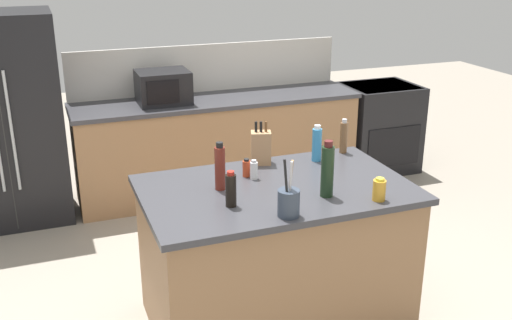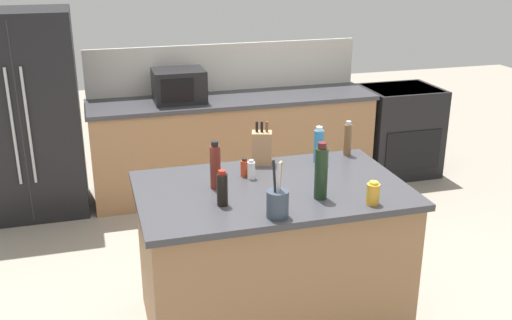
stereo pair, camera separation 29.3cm
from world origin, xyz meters
The scene contains 17 objects.
ground_plane centered at (0.00, 0.00, 0.00)m, with size 14.00×14.00×0.00m, color gray.
back_counter_run centered at (0.30, 2.20, 0.47)m, with size 2.73×0.66×0.94m.
wall_backsplash centered at (0.30, 2.52, 1.17)m, with size 2.69×0.03×0.46m, color beige.
kitchen_island centered at (0.00, 0.00, 0.47)m, with size 1.62×1.00×0.94m.
refrigerator centered at (-1.57, 2.25, 0.90)m, with size 0.94×0.75×1.80m.
range_oven centered at (2.08, 2.20, 0.47)m, with size 0.76×0.65×0.92m.
microwave centered at (-0.21, 2.20, 1.09)m, with size 0.47×0.39×0.30m.
knife_block centered at (0.06, 0.40, 1.05)m, with size 0.15×0.14×0.29m.
utensil_crock centered at (-0.09, -0.40, 1.02)m, with size 0.12×0.12×0.32m.
vinegar_bottle centered at (-0.33, 0.08, 1.08)m, with size 0.06×0.06×0.29m.
honey_jar centered at (0.47, -0.39, 1.00)m, with size 0.07×0.07×0.14m.
dish_soap_bottle centered at (0.43, 0.33, 1.06)m, with size 0.06×0.06×0.25m.
pepper_grinder centered at (0.67, 0.41, 1.05)m, with size 0.05×0.05×0.24m.
salt_shaker centered at (-0.08, 0.17, 1.00)m, with size 0.05×0.05×0.12m.
wine_bottle centered at (0.22, -0.23, 1.10)m, with size 0.07×0.07×0.34m.
soy_sauce_bottle centered at (-0.34, -0.17, 1.04)m, with size 0.06×0.06×0.21m.
spice_jar_paprika centered at (-0.11, 0.22, 0.99)m, with size 0.05×0.05×0.12m.
Camera 2 is at (-1.00, -3.17, 2.33)m, focal length 42.00 mm.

